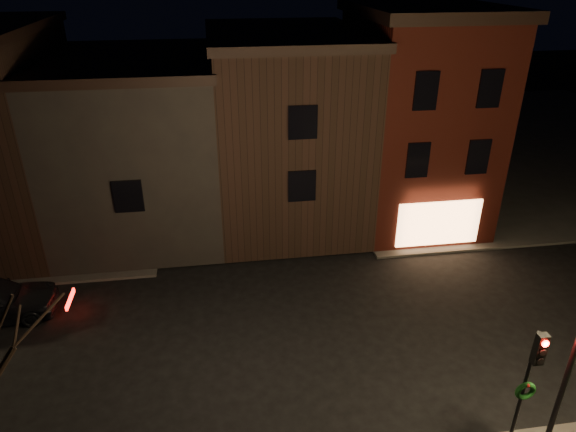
# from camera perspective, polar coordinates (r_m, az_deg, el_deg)

# --- Properties ---
(ground) EXTENTS (120.00, 120.00, 0.00)m
(ground) POSITION_cam_1_polar(r_m,az_deg,el_deg) (19.19, -0.23, -13.72)
(ground) COLOR black
(ground) RESTS_ON ground
(sidewalk_far_right) EXTENTS (30.00, 30.00, 0.12)m
(sidewalk_far_right) POSITION_cam_1_polar(r_m,az_deg,el_deg) (42.78, 23.25, 7.63)
(sidewalk_far_right) COLOR #2D2B28
(sidewalk_far_right) RESTS_ON ground
(corner_building) EXTENTS (6.50, 8.50, 10.50)m
(corner_building) POSITION_cam_1_polar(r_m,az_deg,el_deg) (26.93, 14.06, 10.71)
(corner_building) COLOR #41110B
(corner_building) RESTS_ON ground
(row_building_a) EXTENTS (7.30, 10.30, 9.40)m
(row_building_a) POSITION_cam_1_polar(r_m,az_deg,el_deg) (26.36, -0.33, 9.87)
(row_building_a) COLOR black
(row_building_a) RESTS_ON ground
(row_building_b) EXTENTS (7.80, 10.30, 8.40)m
(row_building_b) POSITION_cam_1_polar(r_m,az_deg,el_deg) (26.51, -16.18, 7.78)
(row_building_b) COLOR black
(row_building_b) RESTS_ON ground
(traffic_signal) EXTENTS (0.58, 0.38, 4.05)m
(traffic_signal) POSITION_cam_1_polar(r_m,az_deg,el_deg) (15.24, 25.34, -15.64)
(traffic_signal) COLOR black
(traffic_signal) RESTS_ON sidewalk_near_right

